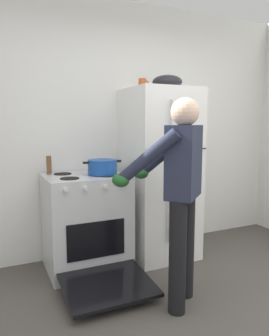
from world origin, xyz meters
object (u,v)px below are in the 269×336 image
Objects in this scene: mixing_bowl at (167,82)px; pepper_mill at (49,165)px; red_pot at (103,167)px; stove_range at (87,223)px; person_cook at (178,184)px; coffee_mug at (143,83)px; refrigerator at (159,174)px.

pepper_mill is at bearing 170.47° from mixing_bowl.
stove_range is at bearing 168.71° from red_pot.
person_cook is at bearing -114.96° from mixing_bowl.
person_cook reaches higher than red_pot.
coffee_mug is at bearing -9.12° from pepper_mill.
coffee_mug is 0.66× the size of pepper_mill.
coffee_mug is at bearing 80.14° from person_cook.
pepper_mill is at bearing 143.99° from stove_range.
coffee_mug reaches higher than pepper_mill.
mixing_bowl reaches higher than stove_range.
mixing_bowl is (0.26, -0.05, 0.02)m from coffee_mug.
coffee_mug is at bearing 164.17° from refrigerator.
refrigerator is 10.34× the size of pepper_mill.
red_pot is (-0.65, -0.05, 0.12)m from refrigerator.
red_pot reaches higher than stove_range.
mixing_bowl is (0.42, 0.91, 0.88)m from person_cook.
person_cook is at bearing -62.45° from stove_range.
red_pot is 1.23× the size of mixing_bowl.
person_cook is at bearing -110.70° from refrigerator.
red_pot is at bearing -176.09° from mixing_bowl.
red_pot is at bearing -11.29° from stove_range.
stove_range is (-0.81, -0.02, -0.43)m from refrigerator.
mixing_bowl reaches higher than red_pot.
mixing_bowl is (0.08, 0.00, 0.95)m from refrigerator.
refrigerator is 0.66m from red_pot.
red_pot is (0.16, -0.03, 0.55)m from stove_range.
red_pot is at bearing 109.57° from person_cook.
refrigerator is 1.44× the size of stove_range.
pepper_mill reaches higher than stove_range.
refrigerator reaches higher than stove_range.
refrigerator is at bearing -10.22° from pepper_mill.
stove_range is at bearing -36.01° from pepper_mill.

